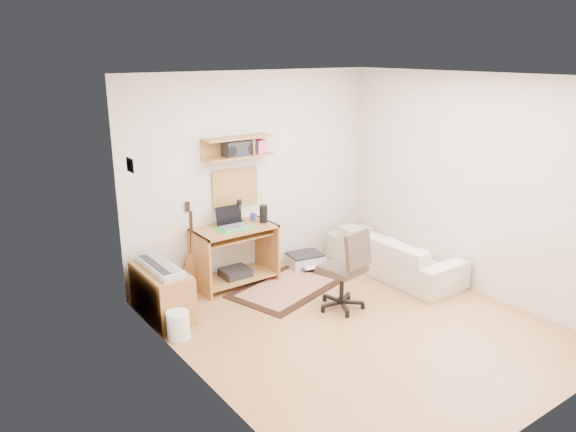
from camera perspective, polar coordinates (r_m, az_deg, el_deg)
floor at (r=6.05m, az=7.14°, el=-11.28°), size 3.60×4.00×0.01m
ceiling at (r=5.34m, az=8.18°, el=14.22°), size 3.60×4.00×0.01m
back_wall at (r=7.10m, az=-3.55°, el=4.35°), size 3.60×0.01×2.60m
left_wall at (r=4.56m, az=-9.16°, el=-3.06°), size 0.01×4.00×2.60m
right_wall at (r=6.89m, az=18.64°, el=3.10°), size 0.01×4.00×2.60m
wall_shelf at (r=6.76m, az=-5.18°, el=7.13°), size 0.90×0.25×0.26m
cork_board at (r=6.95m, az=-5.51°, el=2.94°), size 0.64×0.03×0.49m
wall_photo at (r=5.79m, az=-16.01°, el=5.10°), size 0.02×0.20×0.15m
desk at (r=6.89m, az=-5.54°, el=-4.12°), size 1.00×0.55×0.75m
laptop at (r=6.70m, az=-5.74°, el=-0.19°), size 0.35×0.35×0.26m
speaker at (r=6.90m, az=-2.56°, el=0.23°), size 0.10×0.10×0.22m
desk_lamp at (r=6.93m, az=-4.91°, el=0.62°), size 0.10×0.10×0.31m
pencil_cup at (r=7.00m, az=-3.67°, el=-0.08°), size 0.07×0.07×0.10m
boombox at (r=6.76m, az=-5.12°, el=6.96°), size 0.39×0.18×0.20m
rug at (r=6.85m, az=-0.21°, el=-7.49°), size 1.54×1.23×0.02m
task_chair at (r=6.22m, az=5.66°, el=-5.45°), size 0.58×0.58×0.97m
cabinet at (r=6.26m, az=-12.98°, el=-7.74°), size 0.40×0.90×0.55m
music_keyboard at (r=6.14m, az=-13.17°, el=-5.11°), size 0.25×0.79×0.07m
guitar at (r=6.73m, az=-9.75°, el=-3.19°), size 0.34×0.28×1.11m
waste_basket at (r=5.83m, az=-11.33°, el=-11.01°), size 0.29×0.29×0.28m
printer at (r=7.52m, az=1.73°, el=-4.59°), size 0.51×0.43×0.17m
sofa at (r=7.31m, az=10.97°, el=-3.17°), size 0.55×1.88×0.74m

